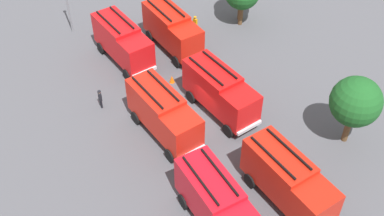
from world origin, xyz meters
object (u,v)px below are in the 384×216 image
(fire_truck_4, at_px, (220,91))
(firefighter_0, at_px, (195,23))
(fire_truck_2, at_px, (218,204))
(fire_truck_0, at_px, (123,41))
(fire_truck_3, at_px, (172,29))
(traffic_cone_1, at_px, (186,111))
(fire_truck_1, at_px, (164,113))
(traffic_cone_0, at_px, (172,79))
(fire_truck_5, at_px, (288,180))
(tree_3, at_px, (356,102))
(firefighter_1, at_px, (100,98))

(fire_truck_4, xyz_separation_m, firefighter_0, (-11.23, 3.05, -1.18))
(fire_truck_2, relative_size, firefighter_0, 4.25)
(fire_truck_0, bearing_deg, fire_truck_4, 15.63)
(fire_truck_2, height_order, fire_truck_3, same)
(traffic_cone_1, bearing_deg, fire_truck_4, 74.23)
(firefighter_0, distance_m, traffic_cone_1, 11.95)
(fire_truck_1, bearing_deg, fire_truck_4, 84.63)
(fire_truck_1, distance_m, traffic_cone_0, 6.47)
(fire_truck_3, bearing_deg, fire_truck_5, -8.35)
(fire_truck_4, height_order, traffic_cone_0, fire_truck_4)
(tree_3, height_order, traffic_cone_1, tree_3)
(fire_truck_2, bearing_deg, fire_truck_1, 174.60)
(fire_truck_0, distance_m, traffic_cone_1, 9.44)
(fire_truck_5, relative_size, firefighter_0, 4.31)
(fire_truck_1, bearing_deg, fire_truck_0, 168.01)
(fire_truck_1, xyz_separation_m, fire_truck_5, (9.34, 5.04, 0.00))
(fire_truck_0, height_order, fire_truck_2, same)
(firefighter_1, xyz_separation_m, traffic_cone_0, (-0.51, 6.57, -0.63))
(tree_3, distance_m, traffic_cone_1, 13.12)
(fire_truck_3, relative_size, fire_truck_5, 1.00)
(fire_truck_2, xyz_separation_m, traffic_cone_0, (-14.59, 3.00, -1.81))
(fire_truck_1, bearing_deg, firefighter_1, -154.69)
(fire_truck_5, bearing_deg, firefighter_0, 162.70)
(fire_truck_3, relative_size, firefighter_0, 4.30)
(fire_truck_5, relative_size, traffic_cone_0, 10.78)
(fire_truck_1, bearing_deg, firefighter_0, 134.50)
(fire_truck_4, relative_size, firefighter_0, 4.34)
(traffic_cone_1, bearing_deg, traffic_cone_0, 172.42)
(fire_truck_3, distance_m, traffic_cone_0, 5.42)
(firefighter_0, bearing_deg, fire_truck_1, 30.92)
(tree_3, bearing_deg, traffic_cone_1, -127.78)
(fire_truck_0, xyz_separation_m, firefighter_0, (-1.47, 7.89, -1.18))
(fire_truck_1, bearing_deg, traffic_cone_0, 140.85)
(fire_truck_0, xyz_separation_m, fire_truck_5, (19.58, 4.83, 0.00))
(firefighter_1, height_order, traffic_cone_1, firefighter_1)
(fire_truck_2, distance_m, fire_truck_4, 10.87)
(firefighter_0, bearing_deg, fire_truck_0, -13.84)
(firefighter_0, relative_size, traffic_cone_1, 2.76)
(fire_truck_1, distance_m, firefighter_1, 6.25)
(fire_truck_5, relative_size, firefighter_1, 4.31)
(fire_truck_1, relative_size, fire_truck_4, 1.00)
(fire_truck_3, relative_size, firefighter_1, 4.30)
(tree_3, bearing_deg, fire_truck_0, -144.02)
(fire_truck_0, bearing_deg, fire_truck_3, 78.13)
(fire_truck_3, xyz_separation_m, fire_truck_4, (9.66, 0.04, 0.00))
(fire_truck_2, relative_size, fire_truck_3, 0.99)
(firefighter_0, bearing_deg, traffic_cone_0, 26.05)
(fire_truck_2, distance_m, fire_truck_3, 19.91)
(fire_truck_0, distance_m, fire_truck_1, 10.24)
(fire_truck_0, xyz_separation_m, firefighter_1, (5.28, -3.83, -1.18))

